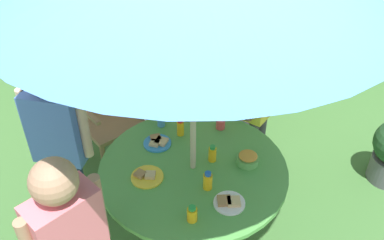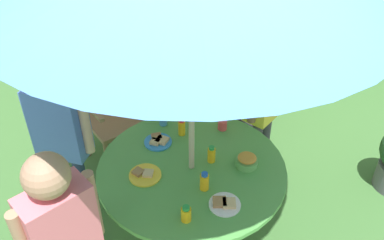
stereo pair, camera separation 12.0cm
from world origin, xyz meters
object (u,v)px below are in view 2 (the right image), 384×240
Objects in this scene: cup_far at (163,120)px; child_in_pink_shirt at (61,228)px; child_in_white_shirt at (158,96)px; juice_bottle_near_right at (186,214)px; plate_near_left at (145,174)px; plate_far_left at (158,141)px; juice_bottle_mid_left at (204,181)px; snack_bowl at (247,161)px; cup_near at (222,125)px; plate_far_right at (225,204)px; juice_bottle_center_front at (211,154)px; child_in_yellow_shirt at (267,88)px; wooden_chair at (110,100)px; juice_bottle_center_back at (182,127)px; dome_tent at (191,22)px; garden_table at (192,185)px; child_in_blue_shirt at (59,122)px.

child_in_pink_shirt is at bearing -105.88° from cup_far.
child_in_white_shirt is 10.90× the size of juice_bottle_near_right.
juice_bottle_near_right reaches higher than plate_near_left.
plate_near_left is 1.07× the size of plate_far_left.
child_in_white_shirt is 9.06× the size of juice_bottle_mid_left.
snack_bowl is 0.40m from cup_near.
plate_far_right is 1.55× the size of juice_bottle_center_front.
juice_bottle_near_right is (0.29, -0.64, 0.04)m from plate_far_left.
child_in_yellow_shirt is 1.29m from juice_bottle_near_right.
snack_bowl reaches higher than plate_far_left.
child_in_pink_shirt is at bearing -125.02° from wooden_chair.
plate_near_left and plate_far_left have the same top height.
juice_bottle_center_back is (-0.58, -0.46, -0.09)m from child_in_yellow_shirt.
dome_tent is at bearing 90.38° from plate_far_left.
wooden_chair is 0.51× the size of dome_tent.
garden_table is 0.30m from juice_bottle_mid_left.
child_in_white_shirt is (-0.10, -1.21, -0.09)m from dome_tent.
garden_table is at bearing -39.10° from plate_far_left.
cup_far is (-0.15, 0.09, -0.02)m from juice_bottle_center_back.
child_in_yellow_shirt is 0.98× the size of child_in_blue_shirt.
dome_tent is 2.07m from plate_near_left.
child_in_blue_shirt is 0.82m from juice_bottle_center_back.
dome_tent is at bearing 97.17° from juice_bottle_near_right.
child_in_blue_shirt is (-1.38, -0.65, 0.02)m from child_in_yellow_shirt.
dome_tent is 1.93m from child_in_blue_shirt.
cup_near is at bearing 50.51° from plate_near_left.
dome_tent is (-0.27, 1.95, 0.28)m from garden_table.
child_in_pink_shirt is 10.50× the size of juice_bottle_mid_left.
cup_near is (0.97, -0.43, 0.16)m from wooden_chair.
snack_bowl is (1.15, -0.78, 0.16)m from wooden_chair.
wooden_chair is 0.93× the size of child_in_white_shirt.
juice_bottle_mid_left is at bearing -94.05° from juice_bottle_center_front.
wooden_chair is 1.25m from dome_tent.
wooden_chair is 1.22m from juice_bottle_center_front.
snack_bowl is at bearing 21.26° from child_in_yellow_shirt.
child_in_pink_shirt is at bearing -141.11° from snack_bowl.
child_in_white_shirt is (-0.37, 0.74, 0.19)m from garden_table.
juice_bottle_center_back is at bearing 15.50° from child_in_pink_shirt.
juice_bottle_near_right is (0.40, -1.17, 0.02)m from child_in_white_shirt.
child_in_pink_shirt is 0.95m from plate_far_left.
child_in_pink_shirt is (-0.21, -1.42, 0.12)m from child_in_white_shirt.
snack_bowl is 0.59m from juice_bottle_near_right.
wooden_chair reaches higher than snack_bowl.
cup_near reaches higher than plate_far_left.
juice_bottle_center_front reaches higher than plate_far_left.
child_in_white_shirt is at bearing 148.70° from cup_near.
child_in_blue_shirt is 0.88m from child_in_pink_shirt.
child_in_pink_shirt is at bearing -114.69° from juice_bottle_center_back.
child_in_blue_shirt is 1.23m from plate_far_right.
wooden_chair is 14.77× the size of cup_near.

